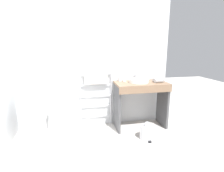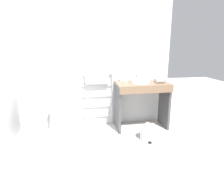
{
  "view_description": "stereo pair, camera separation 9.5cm",
  "coord_description": "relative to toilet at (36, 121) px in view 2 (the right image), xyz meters",
  "views": [
    {
      "loc": [
        -0.28,
        -1.93,
        1.53
      ],
      "look_at": [
        0.24,
        0.66,
        0.93
      ],
      "focal_mm": 28.0,
      "sensor_mm": 36.0,
      "label": 1
    },
    {
      "loc": [
        -0.19,
        -1.95,
        1.53
      ],
      "look_at": [
        0.24,
        0.66,
        0.93
      ],
      "focal_mm": 28.0,
      "sensor_mm": 36.0,
      "label": 2
    }
  ],
  "objects": [
    {
      "name": "towel_radiator",
      "position": [
        1.07,
        0.33,
        0.47
      ],
      "size": [
        0.62,
        0.06,
        1.07
      ],
      "color": "silver",
      "rests_on": "ground_plane"
    },
    {
      "name": "faucet",
      "position": [
        1.85,
        0.33,
        0.65
      ],
      "size": [
        0.02,
        0.1,
        0.13
      ],
      "color": "silver",
      "rests_on": "vanity_counter"
    },
    {
      "name": "cup_near_wall",
      "position": [
        1.53,
        0.31,
        0.62
      ],
      "size": [
        0.07,
        0.07,
        0.1
      ],
      "color": "white",
      "rests_on": "vanity_counter"
    },
    {
      "name": "trash_bin",
      "position": [
        1.84,
        -0.35,
        -0.19
      ],
      "size": [
        0.24,
        0.27,
        0.31
      ],
      "color": "silver",
      "rests_on": "ground_plane"
    },
    {
      "name": "wall_back",
      "position": [
        1.01,
        0.44,
        1.01
      ],
      "size": [
        3.01,
        0.12,
        2.64
      ],
      "primitive_type": "cube",
      "color": "silver",
      "rests_on": "ground_plane"
    },
    {
      "name": "hair_dryer",
      "position": [
        2.2,
        0.04,
        0.61
      ],
      "size": [
        0.2,
        0.17,
        0.08
      ],
      "color": "#B7B7BC",
      "rests_on": "vanity_counter"
    },
    {
      "name": "ground_plane",
      "position": [
        1.01,
        -0.95,
        -0.31
      ],
      "size": [
        12.0,
        12.0,
        0.0
      ],
      "primitive_type": "plane",
      "color": "silver"
    },
    {
      "name": "sink_basin",
      "position": [
        1.85,
        0.13,
        0.6
      ],
      "size": [
        0.37,
        0.37,
        0.07
      ],
      "color": "white",
      "rests_on": "vanity_counter"
    },
    {
      "name": "toilet",
      "position": [
        0.0,
        0.0,
        0.0
      ],
      "size": [
        0.41,
        0.55,
        0.77
      ],
      "color": "white",
      "rests_on": "ground_plane"
    },
    {
      "name": "vanity_counter",
      "position": [
        1.89,
        0.1,
        0.28
      ],
      "size": [
        0.96,
        0.52,
        0.88
      ],
      "color": "#84664C",
      "rests_on": "ground_plane"
    },
    {
      "name": "cup_near_edge",
      "position": [
        1.61,
        0.27,
        0.62
      ],
      "size": [
        0.07,
        0.07,
        0.1
      ],
      "color": "white",
      "rests_on": "vanity_counter"
    }
  ]
}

